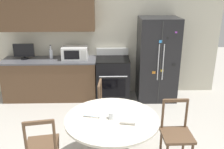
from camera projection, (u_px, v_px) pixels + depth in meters
The scene contains 14 objects.
back_wall at pixel (91, 32), 5.52m from camera, with size 5.20×0.44×2.60m.
kitchen_counter at pixel (51, 79), 5.54m from camera, with size 2.02×0.64×0.90m.
refrigerator at pixel (157, 59), 5.40m from camera, with size 0.83×0.72×1.79m.
oven_range at pixel (113, 78), 5.55m from camera, with size 0.72×0.68×1.08m.
microwave at pixel (75, 53), 5.40m from camera, with size 0.55×0.37×0.27m.
countertop_tv at pixel (24, 51), 5.35m from camera, with size 0.44×0.16×0.34m.
counter_bottle at pixel (51, 53), 5.43m from camera, with size 0.08×0.08×0.30m.
dining_table at pixel (112, 127), 3.34m from camera, with size 1.25×1.25×0.76m.
dining_chair_far at pixel (109, 108), 4.27m from camera, with size 0.45×0.45×0.90m.
dining_chair_right at pixel (176, 134), 3.52m from camera, with size 0.43×0.43×0.90m.
dining_chair_left at pixel (43, 146), 3.25m from camera, with size 0.48×0.48×0.90m.
candle_glass at pixel (111, 116), 3.27m from camera, with size 0.08×0.08×0.09m.
folded_napkin at pixel (128, 122), 3.14m from camera, with size 0.19×0.09×0.05m.
mail_stack at pixel (95, 112), 3.43m from camera, with size 0.32×0.36×0.02m.
Camera 1 is at (0.02, -2.93, 2.42)m, focal length 40.00 mm.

